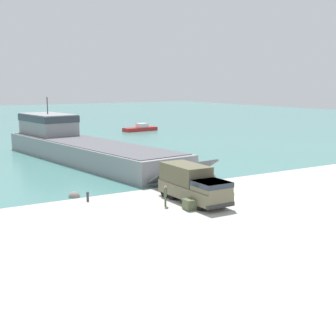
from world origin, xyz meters
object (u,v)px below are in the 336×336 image
object	(u,v)px
landing_craft	(78,144)
soldier_on_ramp	(165,194)
moored_boat_a	(140,128)
mooring_bollard	(88,196)
military_truck	(193,184)
cargo_crate	(190,205)

from	to	relation	value
landing_craft	soldier_on_ramp	distance (m)	26.83
moored_boat_a	mooring_bollard	bearing A→B (deg)	141.20
military_truck	cargo_crate	world-z (taller)	military_truck
mooring_bollard	moored_boat_a	bearing A→B (deg)	57.52
landing_craft	cargo_crate	distance (m)	28.60
moored_boat_a	mooring_bollard	xyz separation A→B (m)	(-31.81, -49.97, -0.07)
landing_craft	military_truck	size ratio (longest dim) A/B	4.99
cargo_crate	soldier_on_ramp	bearing A→B (deg)	121.13
military_truck	moored_boat_a	world-z (taller)	military_truck
landing_craft	military_truck	world-z (taller)	landing_craft
military_truck	mooring_bollard	world-z (taller)	military_truck
landing_craft	military_truck	xyz separation A→B (m)	(-0.02, -26.59, -0.42)
landing_craft	cargo_crate	bearing A→B (deg)	-100.59
mooring_bollard	cargo_crate	xyz separation A→B (m)	(5.85, -6.71, -0.03)
landing_craft	mooring_bollard	bearing A→B (deg)	-116.25
landing_craft	mooring_bollard	size ratio (longest dim) A/B	45.29
landing_craft	moored_boat_a	distance (m)	37.25
military_truck	mooring_bollard	xyz separation A→B (m)	(-7.47, 4.79, -1.08)
landing_craft	soldier_on_ramp	size ratio (longest dim) A/B	21.85
soldier_on_ramp	cargo_crate	xyz separation A→B (m)	(1.11, -1.84, -0.58)
landing_craft	cargo_crate	size ratio (longest dim) A/B	37.60
landing_craft	mooring_bollard	xyz separation A→B (m)	(-7.49, -21.80, -1.50)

